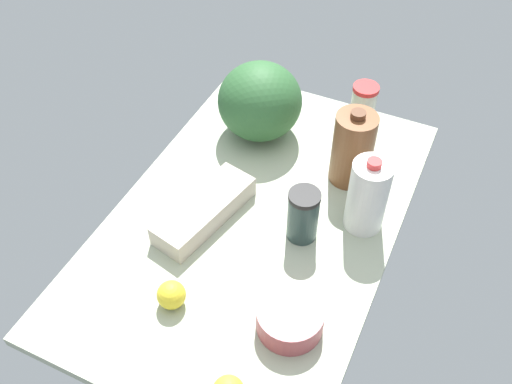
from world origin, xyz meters
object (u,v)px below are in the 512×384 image
mixing_bowl (290,319)px  milk_jug (368,196)px  shaker_bottle (303,215)px  lemon_far_back (171,295)px  chocolate_milk_jug (353,148)px  tumbler_cup (362,111)px  egg_carton (205,210)px  watermelon (260,101)px

mixing_bowl → milk_jug: (-38.56, 5.85, 7.74)cm
shaker_bottle → lemon_far_back: size_ratio=2.22×
milk_jug → lemon_far_back: (44.79, -34.53, -7.54)cm
mixing_bowl → milk_jug: bearing=171.4°
shaker_bottle → lemon_far_back: 39.89cm
chocolate_milk_jug → lemon_far_back: size_ratio=3.44×
milk_jug → chocolate_milk_jug: bearing=-149.1°
chocolate_milk_jug → lemon_far_back: chocolate_milk_jug is taller
tumbler_cup → chocolate_milk_jug: 20.94cm
shaker_bottle → mixing_bowl: (27.60, 8.00, -4.62)cm
mixing_bowl → milk_jug: 39.76cm
tumbler_cup → egg_carton: (53.20, -27.75, -6.11)cm
shaker_bottle → mixing_bowl: shaker_bottle is taller
shaker_bottle → milk_jug: bearing=128.3°
shaker_bottle → watermelon: watermelon is taller
watermelon → lemon_far_back: size_ratio=3.67×
mixing_bowl → chocolate_milk_jug: (-54.29, -3.58, 8.18)cm
tumbler_cup → milk_jug: 38.51cm
shaker_bottle → egg_carton: bearing=-77.4°
mixing_bowl → chocolate_milk_jug: chocolate_milk_jug is taller
tumbler_cup → chocolate_milk_jug: (20.54, 3.37, 2.27)cm
milk_jug → egg_carton: milk_jug is taller
lemon_far_back → watermelon: bearing=-173.5°
egg_carton → chocolate_milk_jug: 45.89cm
milk_jug → egg_carton: 44.66cm
shaker_bottle → lemon_far_back: shaker_bottle is taller
tumbler_cup → shaker_bottle: bearing=-1.3°
egg_carton → mixing_bowl: bearing=70.7°
mixing_bowl → egg_carton: bearing=-121.9°
watermelon → chocolate_milk_jug: bearing=76.7°
shaker_bottle → mixing_bowl: bearing=16.2°
lemon_far_back → shaker_bottle: bearing=148.6°
egg_carton → watermelon: bearing=-164.8°
egg_carton → watermelon: size_ratio=1.23×
shaker_bottle → mixing_bowl: 29.10cm
egg_carton → watermelon: 41.47cm
tumbler_cup → watermelon: bearing=-66.6°
chocolate_milk_jug → shaker_bottle: bearing=-9.4°
tumbler_cup → lemon_far_back: bearing=-15.0°
watermelon → chocolate_milk_jug: size_ratio=1.07×
milk_jug → lemon_far_back: 57.06cm
milk_jug → egg_carton: size_ratio=0.74×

